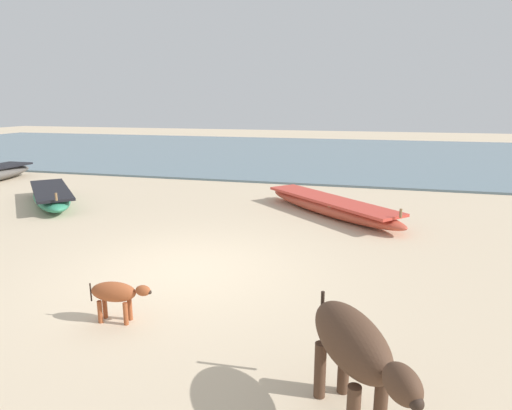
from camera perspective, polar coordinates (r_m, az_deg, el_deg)
The scene contains 6 objects.
ground at distance 7.91m, azimuth -9.21°, elevation -8.48°, with size 80.00×80.00×0.00m, color beige.
sea_water at distance 25.65m, azimuth 7.94°, elevation 6.77°, with size 60.00×20.00×0.08m, color slate.
fishing_boat_0 at distance 14.04m, azimuth -25.31°, elevation 1.12°, with size 3.42×3.49×0.66m.
fishing_boat_2 at distance 11.65m, azimuth 9.73°, elevation -0.13°, with size 4.25×4.03×0.64m.
cow_adult_dark at distance 4.19m, azimuth 12.71°, elevation -17.76°, with size 1.11×1.55×1.08m.
calf_near_rust at distance 6.24m, azimuth -17.94°, elevation -11.01°, with size 0.88×0.32×0.57m.
Camera 1 is at (3.07, -6.68, 2.91)m, focal length 30.42 mm.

